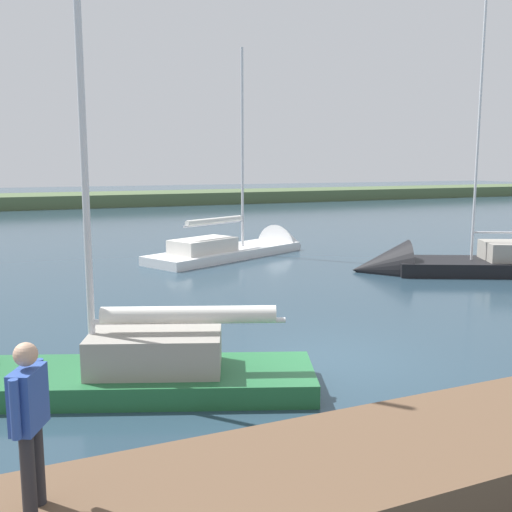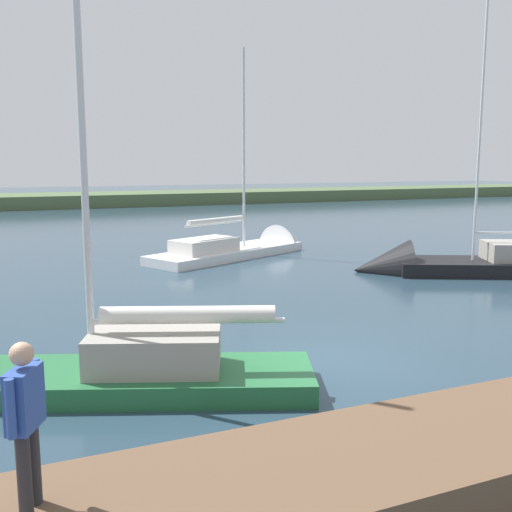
{
  "view_description": "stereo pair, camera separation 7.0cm",
  "coord_description": "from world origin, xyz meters",
  "px_view_note": "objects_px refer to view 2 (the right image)",
  "views": [
    {
      "loc": [
        6.32,
        10.63,
        4.19
      ],
      "look_at": [
        0.72,
        -2.23,
        1.98
      ],
      "focal_mm": 41.49,
      "sensor_mm": 36.0,
      "label": 1
    },
    {
      "loc": [
        6.26,
        10.65,
        4.19
      ],
      "look_at": [
        0.72,
        -2.23,
        1.98
      ],
      "focal_mm": 41.49,
      "sensor_mm": 36.0,
      "label": 2
    }
  ],
  "objects_px": {
    "person_on_dock": "(25,414)",
    "sailboat_near_dock": "(68,382)",
    "sailboat_mid_channel": "(253,250)",
    "sailboat_outer_mooring": "(454,269)"
  },
  "relations": [
    {
      "from": "person_on_dock",
      "to": "sailboat_near_dock",
      "type": "bearing_deg",
      "value": -72.8
    },
    {
      "from": "sailboat_mid_channel",
      "to": "person_on_dock",
      "type": "distance_m",
      "value": 22.27
    },
    {
      "from": "sailboat_mid_channel",
      "to": "sailboat_outer_mooring",
      "type": "bearing_deg",
      "value": -82.71
    },
    {
      "from": "sailboat_near_dock",
      "to": "sailboat_outer_mooring",
      "type": "distance_m",
      "value": 16.28
    },
    {
      "from": "sailboat_outer_mooring",
      "to": "person_on_dock",
      "type": "distance_m",
      "value": 19.63
    },
    {
      "from": "sailboat_mid_channel",
      "to": "person_on_dock",
      "type": "relative_size",
      "value": 6.01
    },
    {
      "from": "sailboat_outer_mooring",
      "to": "sailboat_near_dock",
      "type": "bearing_deg",
      "value": 50.06
    },
    {
      "from": "sailboat_near_dock",
      "to": "person_on_dock",
      "type": "xyz_separation_m",
      "value": [
        0.84,
        5.06,
        1.58
      ]
    },
    {
      "from": "sailboat_mid_channel",
      "to": "sailboat_near_dock",
      "type": "distance_m",
      "value": 17.44
    },
    {
      "from": "sailboat_near_dock",
      "to": "person_on_dock",
      "type": "distance_m",
      "value": 5.37
    }
  ]
}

